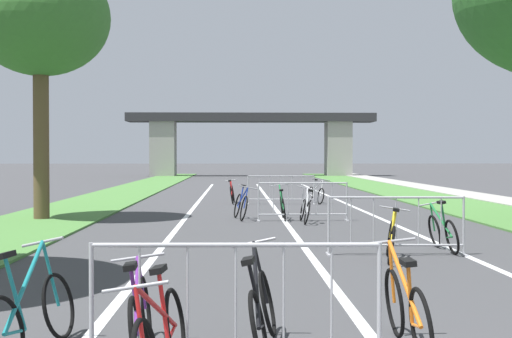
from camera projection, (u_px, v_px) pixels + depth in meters
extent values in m
cube|color=#477A38|center=(119.00, 195.00, 30.79)|extent=(3.05, 69.01, 0.05)
cube|color=#477A38|center=(410.00, 194.00, 31.17)|extent=(3.05, 69.01, 0.05)
cube|color=#9E9B93|center=(463.00, 194.00, 31.25)|extent=(1.82, 69.01, 0.08)
cube|color=silver|center=(276.00, 209.00, 22.72)|extent=(0.14, 39.92, 0.01)
cube|color=silver|center=(359.00, 209.00, 22.80)|extent=(0.14, 39.92, 0.01)
cube|color=silver|center=(192.00, 210.00, 22.64)|extent=(0.14, 39.92, 0.01)
cube|color=#2D2D30|center=(251.00, 118.00, 59.67)|extent=(21.26, 2.88, 0.72)
cube|color=#9E9B93|center=(163.00, 149.00, 59.50)|extent=(2.11, 2.40, 4.68)
cube|color=#9E9B93|center=(338.00, 149.00, 59.94)|extent=(2.11, 2.40, 4.68)
cylinder|color=brown|center=(41.00, 145.00, 18.91)|extent=(0.42, 0.42, 4.14)
ellipsoid|color=#38702D|center=(40.00, 17.00, 18.84)|extent=(3.77, 3.77, 3.21)
cylinder|color=#ADADB2|center=(91.00, 306.00, 5.75)|extent=(0.04, 0.04, 1.05)
cylinder|color=#ADADB2|center=(379.00, 305.00, 5.78)|extent=(0.04, 0.04, 1.05)
cylinder|color=#ADADB2|center=(236.00, 245.00, 5.76)|extent=(2.40, 0.08, 0.04)
cylinder|color=#ADADB2|center=(140.00, 295.00, 5.76)|extent=(0.02, 0.02, 0.87)
cylinder|color=#ADADB2|center=(188.00, 295.00, 5.76)|extent=(0.02, 0.02, 0.87)
cylinder|color=#ADADB2|center=(236.00, 295.00, 5.77)|extent=(0.02, 0.02, 0.87)
cylinder|color=#ADADB2|center=(284.00, 294.00, 5.77)|extent=(0.02, 0.02, 0.87)
cylinder|color=#ADADB2|center=(332.00, 294.00, 5.78)|extent=(0.02, 0.02, 0.87)
cylinder|color=#ADADB2|center=(329.00, 226.00, 12.31)|extent=(0.04, 0.04, 1.05)
cube|color=#ADADB2|center=(329.00, 254.00, 12.32)|extent=(0.07, 0.44, 0.03)
cylinder|color=#ADADB2|center=(464.00, 226.00, 12.31)|extent=(0.04, 0.04, 1.05)
cube|color=#ADADB2|center=(463.00, 254.00, 12.32)|extent=(0.07, 0.44, 0.03)
cylinder|color=#ADADB2|center=(396.00, 197.00, 12.30)|extent=(2.40, 0.11, 0.04)
cylinder|color=#ADADB2|center=(396.00, 245.00, 12.31)|extent=(2.40, 0.11, 0.04)
cylinder|color=#ADADB2|center=(351.00, 221.00, 12.31)|extent=(0.02, 0.02, 0.87)
cylinder|color=#ADADB2|center=(374.00, 221.00, 12.31)|extent=(0.02, 0.02, 0.87)
cylinder|color=#ADADB2|center=(396.00, 221.00, 12.31)|extent=(0.02, 0.02, 0.87)
cylinder|color=#ADADB2|center=(419.00, 221.00, 12.31)|extent=(0.02, 0.02, 0.87)
cylinder|color=#ADADB2|center=(441.00, 221.00, 12.30)|extent=(0.02, 0.02, 0.87)
cylinder|color=#ADADB2|center=(259.00, 202.00, 18.67)|extent=(0.04, 0.04, 1.05)
cube|color=#ADADB2|center=(259.00, 221.00, 18.68)|extent=(0.07, 0.44, 0.03)
cylinder|color=#ADADB2|center=(347.00, 202.00, 18.80)|extent=(0.04, 0.04, 1.05)
cube|color=#ADADB2|center=(347.00, 220.00, 18.81)|extent=(0.07, 0.44, 0.03)
cylinder|color=#ADADB2|center=(303.00, 183.00, 18.72)|extent=(2.40, 0.10, 0.04)
cylinder|color=#ADADB2|center=(303.00, 214.00, 18.74)|extent=(2.40, 0.10, 0.04)
cylinder|color=#ADADB2|center=(273.00, 198.00, 18.69)|extent=(0.02, 0.02, 0.87)
cylinder|color=#ADADB2|center=(288.00, 198.00, 18.71)|extent=(0.02, 0.02, 0.87)
cylinder|color=#ADADB2|center=(303.00, 198.00, 18.73)|extent=(0.02, 0.02, 0.87)
cylinder|color=#ADADB2|center=(318.00, 198.00, 18.75)|extent=(0.02, 0.02, 0.87)
cylinder|color=#ADADB2|center=(332.00, 198.00, 18.77)|extent=(0.02, 0.02, 0.87)
cylinder|color=#ADADB2|center=(248.00, 190.00, 25.20)|extent=(0.04, 0.04, 1.05)
cube|color=#ADADB2|center=(248.00, 204.00, 25.21)|extent=(0.08, 0.44, 0.03)
cylinder|color=#ADADB2|center=(314.00, 190.00, 25.16)|extent=(0.04, 0.04, 1.05)
cube|color=#ADADB2|center=(314.00, 204.00, 25.17)|extent=(0.08, 0.44, 0.03)
cylinder|color=#ADADB2|center=(281.00, 176.00, 25.17)|extent=(2.40, 0.14, 0.04)
cylinder|color=#ADADB2|center=(281.00, 199.00, 25.19)|extent=(2.40, 0.14, 0.04)
cylinder|color=#ADADB2|center=(259.00, 187.00, 25.19)|extent=(0.02, 0.02, 0.87)
cylinder|color=#ADADB2|center=(270.00, 187.00, 25.18)|extent=(0.02, 0.02, 0.87)
cylinder|color=#ADADB2|center=(281.00, 187.00, 25.18)|extent=(0.02, 0.02, 0.87)
cylinder|color=#ADADB2|center=(292.00, 187.00, 25.17)|extent=(0.02, 0.02, 0.87)
cylinder|color=#ADADB2|center=(303.00, 187.00, 25.17)|extent=(0.02, 0.02, 0.87)
torus|color=black|center=(284.00, 210.00, 18.61)|extent=(0.12, 0.63, 0.63)
torus|color=black|center=(282.00, 207.00, 19.63)|extent=(0.12, 0.63, 0.63)
cylinder|color=#1E7238|center=(282.00, 197.00, 19.09)|extent=(0.11, 0.99, 0.66)
cylinder|color=#1E7238|center=(282.00, 200.00, 18.90)|extent=(0.12, 0.12, 0.57)
cylinder|color=#1E7238|center=(284.00, 210.00, 18.78)|extent=(0.04, 0.33, 0.07)
cylinder|color=#1E7238|center=(281.00, 196.00, 19.60)|extent=(0.12, 0.09, 0.63)
cube|color=black|center=(281.00, 190.00, 18.86)|extent=(0.11, 0.24, 0.06)
cylinder|color=#99999E|center=(279.00, 185.00, 19.57)|extent=(0.50, 0.03, 0.09)
torus|color=black|center=(232.00, 195.00, 25.15)|extent=(0.17, 0.66, 0.66)
torus|color=black|center=(233.00, 194.00, 26.22)|extent=(0.17, 0.66, 0.66)
cylinder|color=red|center=(231.00, 188.00, 25.65)|extent=(0.08, 1.04, 0.54)
cylinder|color=red|center=(231.00, 188.00, 25.45)|extent=(0.14, 0.12, 0.58)
cylinder|color=red|center=(232.00, 196.00, 25.32)|extent=(0.05, 0.35, 0.08)
cylinder|color=red|center=(232.00, 187.00, 26.19)|extent=(0.13, 0.09, 0.51)
cube|color=black|center=(230.00, 181.00, 25.41)|extent=(0.12, 0.24, 0.06)
cylinder|color=#99999E|center=(231.00, 180.00, 26.16)|extent=(0.43, 0.05, 0.10)
torus|color=black|center=(136.00, 335.00, 5.63)|extent=(0.16, 0.64, 0.63)
torus|color=black|center=(145.00, 309.00, 6.58)|extent=(0.16, 0.64, 0.63)
cylinder|color=#662884|center=(137.00, 293.00, 6.07)|extent=(0.16, 0.93, 0.53)
cylinder|color=#662884|center=(135.00, 299.00, 5.89)|extent=(0.12, 0.12, 0.57)
cylinder|color=#662884|center=(138.00, 333.00, 5.78)|extent=(0.04, 0.31, 0.07)
cylinder|color=#662884|center=(141.00, 283.00, 6.55)|extent=(0.11, 0.10, 0.50)
cube|color=black|center=(130.00, 266.00, 5.85)|extent=(0.12, 0.25, 0.06)
cylinder|color=#99999E|center=(138.00, 257.00, 6.52)|extent=(0.50, 0.05, 0.09)
torus|color=black|center=(238.00, 206.00, 19.64)|extent=(0.30, 0.72, 0.69)
torus|color=black|center=(244.00, 208.00, 18.65)|extent=(0.30, 0.72, 0.69)
cylinder|color=#1E389E|center=(243.00, 197.00, 19.18)|extent=(0.32, 0.96, 0.60)
cylinder|color=#1E389E|center=(241.00, 197.00, 19.37)|extent=(0.17, 0.14, 0.64)
cylinder|color=#1E389E|center=(238.00, 207.00, 19.49)|extent=(0.07, 0.33, 0.08)
cylinder|color=#1E389E|center=(246.00, 198.00, 18.68)|extent=(0.16, 0.11, 0.57)
cube|color=black|center=(243.00, 186.00, 19.41)|extent=(0.15, 0.25, 0.07)
cylinder|color=#99999E|center=(248.00, 187.00, 18.72)|extent=(0.52, 0.11, 0.14)
torus|color=black|center=(421.00, 328.00, 5.77)|extent=(0.11, 0.68, 0.68)
torus|color=black|center=(394.00, 302.00, 6.76)|extent=(0.11, 0.68, 0.68)
cylinder|color=orange|center=(404.00, 281.00, 6.23)|extent=(0.10, 0.96, 0.64)
cylinder|color=orange|center=(410.00, 294.00, 6.05)|extent=(0.11, 0.12, 0.56)
cylinder|color=orange|center=(417.00, 326.00, 5.93)|extent=(0.03, 0.32, 0.08)
cylinder|color=orange|center=(392.00, 272.00, 6.72)|extent=(0.11, 0.09, 0.61)
cube|color=black|center=(408.00, 262.00, 6.01)|extent=(0.10, 0.24, 0.06)
cylinder|color=#99999E|center=(389.00, 241.00, 6.69)|extent=(0.51, 0.03, 0.08)
torus|color=black|center=(391.00, 245.00, 11.24)|extent=(0.26, 0.65, 0.64)
torus|color=black|center=(390.00, 238.00, 12.19)|extent=(0.26, 0.65, 0.64)
cylinder|color=gold|center=(393.00, 226.00, 11.68)|extent=(0.30, 0.91, 0.56)
cylinder|color=gold|center=(393.00, 228.00, 11.50)|extent=(0.12, 0.13, 0.61)
cylinder|color=gold|center=(391.00, 245.00, 11.39)|extent=(0.08, 0.31, 0.08)
cylinder|color=gold|center=(392.00, 223.00, 12.15)|extent=(0.11, 0.11, 0.53)
cube|color=black|center=(396.00, 210.00, 11.45)|extent=(0.15, 0.26, 0.06)
cylinder|color=#99999E|center=(394.00, 209.00, 12.12)|extent=(0.52, 0.13, 0.10)
torus|color=black|center=(310.00, 195.00, 26.11)|extent=(0.29, 0.62, 0.60)
torus|color=black|center=(321.00, 196.00, 25.06)|extent=(0.29, 0.62, 0.60)
cylinder|color=silver|center=(316.00, 187.00, 25.62)|extent=(0.40, 1.01, 0.64)
cylinder|color=silver|center=(314.00, 188.00, 25.82)|extent=(0.14, 0.15, 0.62)
cylinder|color=silver|center=(312.00, 195.00, 25.94)|extent=(0.11, 0.35, 0.07)
cylinder|color=silver|center=(322.00, 188.00, 25.10)|extent=(0.13, 0.12, 0.61)
cube|color=black|center=(315.00, 180.00, 25.87)|extent=(0.16, 0.26, 0.07)
cylinder|color=#99999E|center=(323.00, 179.00, 25.13)|extent=(0.54, 0.16, 0.12)
torus|color=black|center=(259.00, 329.00, 5.78)|extent=(0.25, 0.67, 0.65)
torus|color=black|center=(267.00, 303.00, 6.78)|extent=(0.25, 0.67, 0.65)
cylinder|color=black|center=(256.00, 282.00, 6.25)|extent=(0.06, 0.98, 0.63)
cylinder|color=black|center=(256.00, 293.00, 6.06)|extent=(0.18, 0.10, 0.59)
cylinder|color=black|center=(261.00, 327.00, 5.94)|extent=(0.08, 0.33, 0.08)
cylinder|color=black|center=(261.00, 273.00, 6.75)|extent=(0.17, 0.07, 0.61)
cube|color=black|center=(248.00, 261.00, 6.03)|extent=(0.14, 0.25, 0.07)
cylinder|color=#99999E|center=(254.00, 243.00, 6.73)|extent=(0.43, 0.08, 0.12)
torus|color=black|center=(4.00, 335.00, 5.60)|extent=(0.27, 0.67, 0.64)
torus|color=black|center=(59.00, 306.00, 6.67)|extent=(0.27, 0.67, 0.64)
cylinder|color=#197A7F|center=(25.00, 284.00, 6.11)|extent=(0.06, 1.06, 0.66)
cylinder|color=#197A7F|center=(15.00, 293.00, 5.91)|extent=(0.20, 0.10, 0.66)
cylinder|color=#197A7F|center=(15.00, 332.00, 5.77)|extent=(0.09, 0.35, 0.08)
cylinder|color=#197A7F|center=(51.00, 274.00, 6.65)|extent=(0.18, 0.07, 0.63)
cube|color=black|center=(4.00, 256.00, 5.87)|extent=(0.14, 0.25, 0.07)
cylinder|color=#99999E|center=(43.00, 242.00, 6.63)|extent=(0.42, 0.09, 0.12)
torus|color=black|center=(307.00, 213.00, 17.70)|extent=(0.17, 0.61, 0.60)
torus|color=black|center=(303.00, 210.00, 18.73)|extent=(0.17, 0.61, 0.60)
cylinder|color=#B7B7BC|center=(307.00, 200.00, 18.19)|extent=(0.15, 1.01, 0.62)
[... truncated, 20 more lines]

